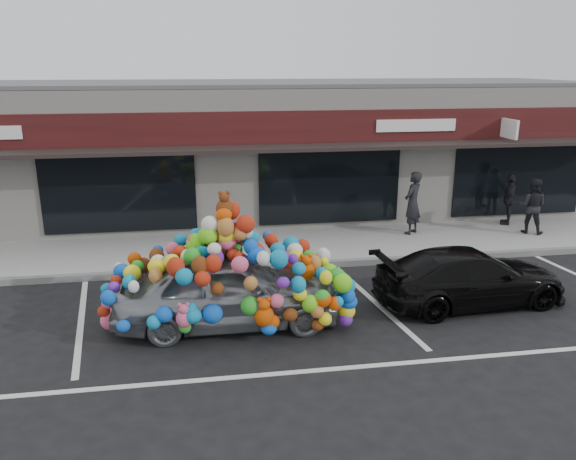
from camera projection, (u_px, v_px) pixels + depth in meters
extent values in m
plane|color=black|center=(245.00, 315.00, 11.30)|extent=(90.00, 90.00, 0.00)
cube|color=silver|center=(222.00, 150.00, 18.74)|extent=(24.00, 6.00, 4.20)
cube|color=#59595B|center=(220.00, 83.00, 18.13)|extent=(24.00, 6.00, 0.12)
cube|color=#330E0E|center=(226.00, 128.00, 15.53)|extent=(24.00, 0.18, 0.90)
cube|color=black|center=(227.00, 149.00, 15.18)|extent=(24.00, 1.20, 0.10)
cube|color=white|center=(509.00, 129.00, 16.35)|extent=(0.08, 0.95, 0.55)
cube|color=white|center=(416.00, 125.00, 16.25)|extent=(2.40, 0.04, 0.35)
cube|color=black|center=(119.00, 192.00, 15.61)|extent=(4.20, 0.12, 2.30)
cube|color=black|center=(330.00, 185.00, 16.51)|extent=(4.20, 0.12, 2.30)
cube|color=black|center=(518.00, 178.00, 17.42)|extent=(4.20, 0.12, 2.30)
cube|color=gray|center=(232.00, 250.00, 15.06)|extent=(26.00, 3.00, 0.15)
cube|color=slate|center=(236.00, 269.00, 13.64)|extent=(26.00, 0.18, 0.16)
cube|color=silver|center=(81.00, 322.00, 11.00)|extent=(0.73, 4.37, 0.01)
cube|color=silver|center=(375.00, 302.00, 11.91)|extent=(0.73, 4.37, 0.01)
cube|color=silver|center=(375.00, 365.00, 9.42)|extent=(14.00, 0.12, 0.01)
imported|color=#A9B0B4|center=(227.00, 289.00, 10.75)|extent=(1.76, 4.30, 1.46)
ellipsoid|color=#C6511E|center=(225.00, 225.00, 10.39)|extent=(1.31, 1.81, 1.10)
sphere|color=#FFF423|center=(306.00, 271.00, 10.74)|extent=(0.34, 0.34, 0.34)
sphere|color=blue|center=(264.00, 316.00, 10.00)|extent=(0.36, 0.36, 0.36)
sphere|color=green|center=(186.00, 280.00, 11.55)|extent=(0.30, 0.30, 0.30)
sphere|color=pink|center=(224.00, 198.00, 10.25)|extent=(0.32, 0.32, 0.32)
sphere|color=#E1410C|center=(158.00, 274.00, 10.56)|extent=(0.30, 0.30, 0.30)
imported|color=black|center=(470.00, 277.00, 11.73)|extent=(1.96, 4.17, 1.18)
imported|color=black|center=(413.00, 203.00, 15.99)|extent=(0.78, 0.76, 1.81)
imported|color=black|center=(532.00, 206.00, 16.09)|extent=(0.98, 0.95, 1.60)
imported|color=black|center=(509.00, 199.00, 16.98)|extent=(0.97, 0.79, 1.55)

